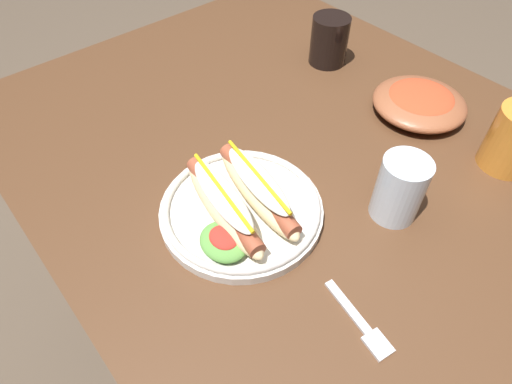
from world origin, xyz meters
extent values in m
plane|color=brown|center=(0.00, 0.00, 0.00)|extent=(8.00, 8.00, 0.00)
cube|color=#51331E|center=(0.00, 0.00, 0.72)|extent=(1.11, 0.92, 0.04)
cylinder|color=#51331E|center=(-0.46, -0.37, 0.35)|extent=(0.06, 0.06, 0.70)
cylinder|color=#51331E|center=(-0.46, 0.37, 0.35)|extent=(0.06, 0.06, 0.70)
cylinder|color=silver|center=(0.07, -0.18, 0.75)|extent=(0.25, 0.25, 0.02)
torus|color=silver|center=(0.07, -0.18, 0.76)|extent=(0.25, 0.25, 0.01)
ellipsoid|color=beige|center=(0.07, -0.21, 0.78)|extent=(0.22, 0.08, 0.04)
cylinder|color=#9E4C33|center=(0.07, -0.21, 0.78)|extent=(0.20, 0.06, 0.03)
ellipsoid|color=silver|center=(0.07, -0.21, 0.80)|extent=(0.17, 0.07, 0.02)
cylinder|color=yellow|center=(0.07, -0.21, 0.81)|extent=(0.17, 0.03, 0.01)
ellipsoid|color=beige|center=(0.08, -0.15, 0.78)|extent=(0.22, 0.08, 0.04)
cylinder|color=#9E4C33|center=(0.08, -0.15, 0.78)|extent=(0.20, 0.06, 0.03)
ellipsoid|color=silver|center=(0.08, -0.15, 0.80)|extent=(0.17, 0.07, 0.02)
cylinder|color=yellow|center=(0.08, -0.15, 0.81)|extent=(0.17, 0.03, 0.01)
ellipsoid|color=#5B9942|center=(0.12, -0.25, 0.77)|extent=(0.08, 0.06, 0.02)
ellipsoid|color=red|center=(0.12, -0.25, 0.78)|extent=(0.05, 0.04, 0.01)
cube|color=silver|center=(0.29, -0.18, 0.74)|extent=(0.09, 0.03, 0.00)
cube|color=silver|center=(0.35, -0.19, 0.74)|extent=(0.04, 0.03, 0.00)
cylinder|color=black|center=(-0.14, 0.24, 0.79)|extent=(0.08, 0.08, 0.10)
cylinder|color=silver|center=(0.23, 0.00, 0.79)|extent=(0.07, 0.07, 0.11)
ellipsoid|color=brown|center=(0.10, 0.24, 0.76)|extent=(0.18, 0.18, 0.04)
ellipsoid|color=#B74223|center=(0.10, 0.24, 0.78)|extent=(0.13, 0.13, 0.02)
camera|label=1|loc=(0.41, -0.44, 1.27)|focal=30.23mm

